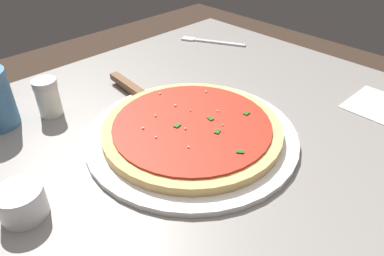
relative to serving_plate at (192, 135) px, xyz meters
name	(u,v)px	position (x,y,z in m)	size (l,w,h in m)	color
restaurant_table	(210,183)	(0.01, 0.05, -0.15)	(0.89, 0.94, 0.75)	black
serving_plate	(192,135)	(0.00, 0.00, 0.00)	(0.38, 0.38, 0.01)	white
pizza	(192,128)	(0.00, 0.00, 0.01)	(0.32, 0.32, 0.02)	#DBB26B
pizza_server	(139,94)	(-0.17, 0.01, 0.01)	(0.22, 0.08, 0.01)	silver
cup_small_sauce	(22,202)	(-0.03, -0.29, 0.02)	(0.06, 0.06, 0.04)	silver
fork	(209,41)	(-0.29, 0.36, 0.00)	(0.17, 0.10, 0.00)	silver
parmesan_shaker	(48,97)	(-0.25, -0.14, 0.03)	(0.05, 0.05, 0.07)	silver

